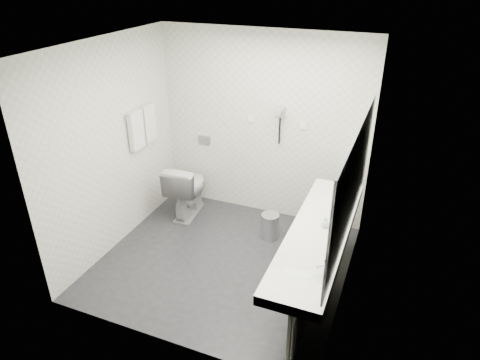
% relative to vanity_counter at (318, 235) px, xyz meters
% --- Properties ---
extents(floor, '(2.80, 2.80, 0.00)m').
position_rel_vanity_counter_xyz_m(floor, '(-1.12, 0.20, -0.80)').
color(floor, '#232327').
rests_on(floor, ground).
extents(ceiling, '(2.80, 2.80, 0.00)m').
position_rel_vanity_counter_xyz_m(ceiling, '(-1.12, 0.20, 1.70)').
color(ceiling, silver).
rests_on(ceiling, wall_back).
extents(wall_back, '(2.80, 0.00, 2.80)m').
position_rel_vanity_counter_xyz_m(wall_back, '(-1.12, 1.50, 0.45)').
color(wall_back, silver).
rests_on(wall_back, floor).
extents(wall_front, '(2.80, 0.00, 2.80)m').
position_rel_vanity_counter_xyz_m(wall_front, '(-1.12, -1.10, 0.45)').
color(wall_front, silver).
rests_on(wall_front, floor).
extents(wall_left, '(0.00, 2.60, 2.60)m').
position_rel_vanity_counter_xyz_m(wall_left, '(-2.52, 0.20, 0.45)').
color(wall_left, silver).
rests_on(wall_left, floor).
extents(wall_right, '(0.00, 2.60, 2.60)m').
position_rel_vanity_counter_xyz_m(wall_right, '(0.27, 0.20, 0.45)').
color(wall_right, silver).
rests_on(wall_right, floor).
extents(vanity_counter, '(0.55, 2.20, 0.10)m').
position_rel_vanity_counter_xyz_m(vanity_counter, '(0.00, 0.00, 0.00)').
color(vanity_counter, white).
rests_on(vanity_counter, floor).
extents(vanity_panel, '(0.03, 2.15, 0.75)m').
position_rel_vanity_counter_xyz_m(vanity_panel, '(0.02, 0.00, -0.42)').
color(vanity_panel, gray).
rests_on(vanity_panel, floor).
extents(vanity_post_near, '(0.06, 0.06, 0.75)m').
position_rel_vanity_counter_xyz_m(vanity_post_near, '(0.05, -1.04, -0.42)').
color(vanity_post_near, silver).
rests_on(vanity_post_near, floor).
extents(vanity_post_far, '(0.06, 0.06, 0.75)m').
position_rel_vanity_counter_xyz_m(vanity_post_far, '(0.05, 1.04, -0.42)').
color(vanity_post_far, silver).
rests_on(vanity_post_far, floor).
extents(mirror, '(0.02, 2.20, 1.05)m').
position_rel_vanity_counter_xyz_m(mirror, '(0.26, 0.00, 0.65)').
color(mirror, '#B2BCC6').
rests_on(mirror, wall_right).
extents(basin_near, '(0.40, 0.31, 0.05)m').
position_rel_vanity_counter_xyz_m(basin_near, '(0.00, -0.65, 0.04)').
color(basin_near, white).
rests_on(basin_near, vanity_counter).
extents(basin_far, '(0.40, 0.31, 0.05)m').
position_rel_vanity_counter_xyz_m(basin_far, '(0.00, 0.65, 0.04)').
color(basin_far, white).
rests_on(basin_far, vanity_counter).
extents(faucet_near, '(0.04, 0.04, 0.15)m').
position_rel_vanity_counter_xyz_m(faucet_near, '(0.19, -0.65, 0.12)').
color(faucet_near, silver).
rests_on(faucet_near, vanity_counter).
extents(faucet_far, '(0.04, 0.04, 0.15)m').
position_rel_vanity_counter_xyz_m(faucet_far, '(0.19, 0.65, 0.12)').
color(faucet_far, silver).
rests_on(faucet_far, vanity_counter).
extents(soap_bottle_a, '(0.05, 0.05, 0.10)m').
position_rel_vanity_counter_xyz_m(soap_bottle_a, '(0.03, 0.13, 0.10)').
color(soap_bottle_a, beige).
rests_on(soap_bottle_a, vanity_counter).
extents(soap_bottle_b, '(0.11, 0.11, 0.10)m').
position_rel_vanity_counter_xyz_m(soap_bottle_b, '(0.04, 0.09, 0.10)').
color(soap_bottle_b, beige).
rests_on(soap_bottle_b, vanity_counter).
extents(soap_bottle_c, '(0.05, 0.05, 0.10)m').
position_rel_vanity_counter_xyz_m(soap_bottle_c, '(0.17, -0.11, 0.10)').
color(soap_bottle_c, beige).
rests_on(soap_bottle_c, vanity_counter).
extents(glass_left, '(0.07, 0.07, 0.11)m').
position_rel_vanity_counter_xyz_m(glass_left, '(0.10, 0.31, 0.11)').
color(glass_left, silver).
rests_on(glass_left, vanity_counter).
extents(glass_right, '(0.08, 0.08, 0.11)m').
position_rel_vanity_counter_xyz_m(glass_right, '(0.10, 0.33, 0.11)').
color(glass_right, silver).
rests_on(glass_right, vanity_counter).
extents(toilet, '(0.51, 0.81, 0.78)m').
position_rel_vanity_counter_xyz_m(toilet, '(-2.04, 1.03, -0.41)').
color(toilet, white).
rests_on(toilet, floor).
extents(flush_plate, '(0.18, 0.02, 0.12)m').
position_rel_vanity_counter_xyz_m(flush_plate, '(-1.98, 1.49, 0.15)').
color(flush_plate, '#B2B5BA').
rests_on(flush_plate, wall_back).
extents(pedal_bin, '(0.30, 0.30, 0.32)m').
position_rel_vanity_counter_xyz_m(pedal_bin, '(-0.78, 0.89, -0.64)').
color(pedal_bin, '#B2B5BA').
rests_on(pedal_bin, floor).
extents(bin_lid, '(0.23, 0.23, 0.02)m').
position_rel_vanity_counter_xyz_m(bin_lid, '(-0.78, 0.89, -0.47)').
color(bin_lid, '#B2B5BA').
rests_on(bin_lid, pedal_bin).
extents(towel_rail, '(0.02, 0.62, 0.02)m').
position_rel_vanity_counter_xyz_m(towel_rail, '(-2.47, 0.75, 0.75)').
color(towel_rail, silver).
rests_on(towel_rail, wall_left).
extents(towel_near, '(0.07, 0.24, 0.48)m').
position_rel_vanity_counter_xyz_m(towel_near, '(-2.46, 0.61, 0.53)').
color(towel_near, silver).
rests_on(towel_near, towel_rail).
extents(towel_far, '(0.07, 0.24, 0.48)m').
position_rel_vanity_counter_xyz_m(towel_far, '(-2.46, 0.89, 0.53)').
color(towel_far, silver).
rests_on(towel_far, towel_rail).
extents(dryer_cradle, '(0.10, 0.04, 0.14)m').
position_rel_vanity_counter_xyz_m(dryer_cradle, '(-0.88, 1.47, 0.70)').
color(dryer_cradle, '#98989D').
rests_on(dryer_cradle, wall_back).
extents(dryer_barrel, '(0.08, 0.14, 0.08)m').
position_rel_vanity_counter_xyz_m(dryer_barrel, '(-0.88, 1.40, 0.73)').
color(dryer_barrel, '#98989D').
rests_on(dryer_barrel, dryer_cradle).
extents(dryer_cord, '(0.02, 0.02, 0.35)m').
position_rel_vanity_counter_xyz_m(dryer_cord, '(-0.88, 1.46, 0.45)').
color(dryer_cord, black).
rests_on(dryer_cord, dryer_cradle).
extents(switch_plate_a, '(0.09, 0.02, 0.09)m').
position_rel_vanity_counter_xyz_m(switch_plate_a, '(-1.27, 1.49, 0.55)').
color(switch_plate_a, white).
rests_on(switch_plate_a, wall_back).
extents(switch_plate_b, '(0.09, 0.02, 0.09)m').
position_rel_vanity_counter_xyz_m(switch_plate_b, '(-0.57, 1.49, 0.55)').
color(switch_plate_b, white).
rests_on(switch_plate_b, wall_back).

